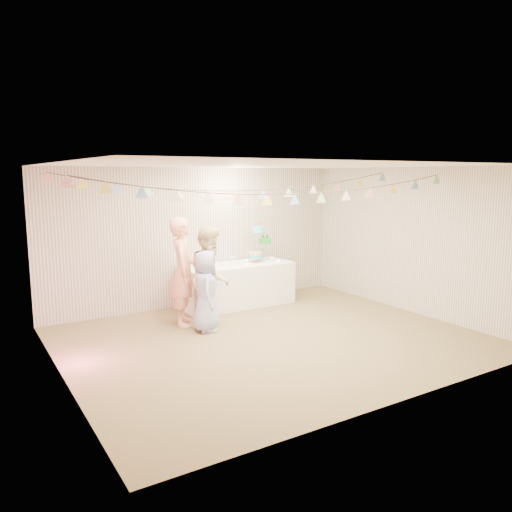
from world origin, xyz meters
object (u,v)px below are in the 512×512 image
table (237,285)px  cake_stand (260,246)px  person_adult_a (183,272)px  person_child (206,291)px  person_adult_b (211,277)px

table → cake_stand: bearing=5.2°
person_adult_a → person_child: person_adult_a is taller
cake_stand → person_adult_a: (-1.92, -0.69, -0.20)m
person_adult_b → person_child: 0.32m
table → person_child: bearing=-136.7°
cake_stand → person_child: 2.15m
cake_stand → person_child: size_ratio=0.54×
person_adult_a → person_child: size_ratio=1.38×
person_adult_a → person_child: bearing=-133.8°
person_adult_b → table: bearing=-14.6°
person_adult_b → person_child: person_adult_b is taller
cake_stand → person_adult_b: (-1.56, -0.98, -0.27)m
cake_stand → person_adult_a: person_adult_a is taller
table → person_adult_a: person_adult_a is taller
person_child → table: bearing=-23.9°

